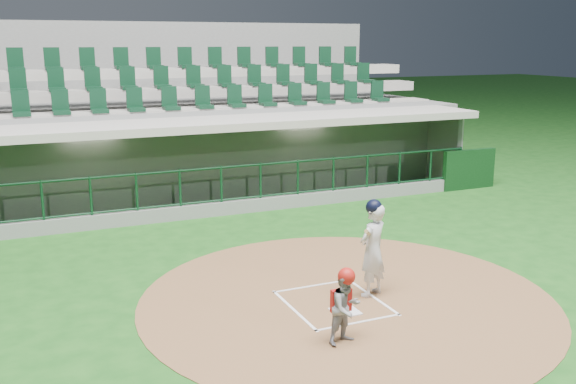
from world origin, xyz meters
TOP-DOWN VIEW (x-y plane):
  - ground at (0.00, 0.00)m, footprint 120.00×120.00m
  - dirt_circle at (0.30, -0.20)m, footprint 7.20×7.20m
  - home_plate at (0.00, -0.70)m, footprint 0.43×0.43m
  - batter_box_chalk at (0.00, -0.30)m, footprint 1.55×1.80m
  - dugout_structure at (0.02, 7.83)m, footprint 16.40×3.70m
  - seating_deck at (0.00, 10.91)m, footprint 17.00×6.72m
  - batter at (0.77, -0.23)m, footprint 0.90×0.95m
  - catcher at (-0.52, -1.66)m, footprint 0.61×0.53m

SIDE VIEW (x-z plane):
  - ground at x=0.00m, z-range 0.00..0.00m
  - dirt_circle at x=0.30m, z-range 0.00..0.01m
  - batter_box_chalk at x=0.00m, z-range 0.01..0.02m
  - home_plate at x=0.00m, z-range 0.01..0.03m
  - catcher at x=-0.52m, z-range 0.01..1.17m
  - batter at x=0.77m, z-range 0.02..1.75m
  - dugout_structure at x=0.02m, z-range -0.54..2.46m
  - seating_deck at x=0.00m, z-range -1.15..4.00m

